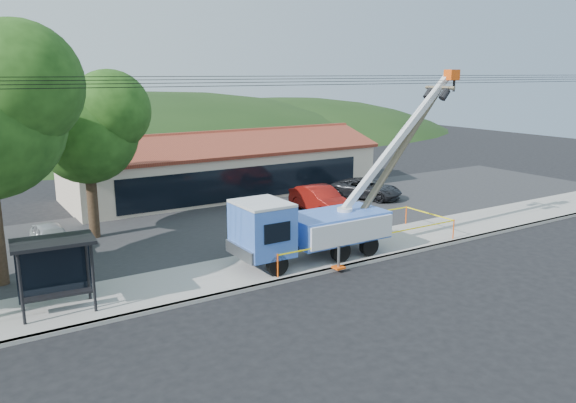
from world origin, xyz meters
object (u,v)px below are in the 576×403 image
(bus_shelter, at_px, (54,258))
(car_silver, at_px, (53,253))
(utility_truck, at_px, (309,225))
(car_dark, at_px, (366,200))
(car_red, at_px, (320,214))
(leaning_pole, at_px, (400,152))

(bus_shelter, xyz_separation_m, car_silver, (1.13, 7.62, -2.16))
(utility_truck, bearing_deg, car_silver, 142.14)
(car_silver, distance_m, car_dark, 21.01)
(car_red, bearing_deg, utility_truck, -126.61)
(leaning_pole, height_order, car_red, leaning_pole)
(leaning_pole, bearing_deg, car_dark, 58.59)
(utility_truck, bearing_deg, leaning_pole, 0.41)
(bus_shelter, height_order, car_red, bus_shelter)
(leaning_pole, distance_m, bus_shelter, 16.89)
(leaning_pole, bearing_deg, car_silver, 153.50)
(leaning_pole, bearing_deg, bus_shelter, 179.55)
(leaning_pole, xyz_separation_m, car_red, (0.25, 7.20, -4.82))
(car_dark, bearing_deg, car_silver, 157.63)
(car_silver, bearing_deg, car_dark, 1.11)
(utility_truck, bearing_deg, bus_shelter, 179.12)
(car_dark, bearing_deg, bus_shelter, 176.14)
(car_red, relative_size, car_dark, 1.02)
(utility_truck, height_order, bus_shelter, utility_truck)
(bus_shelter, distance_m, car_red, 18.48)
(utility_truck, height_order, car_dark, utility_truck)
(utility_truck, relative_size, car_silver, 3.16)
(car_silver, bearing_deg, bus_shelter, -100.39)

